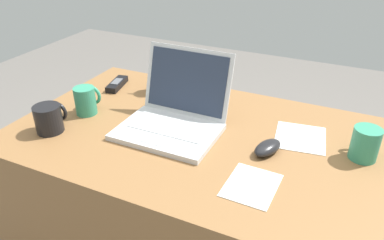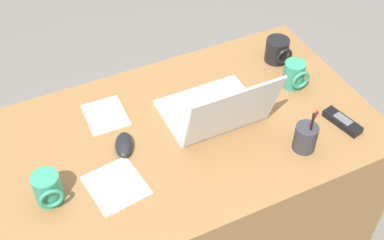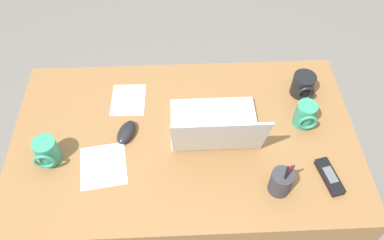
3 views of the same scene
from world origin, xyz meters
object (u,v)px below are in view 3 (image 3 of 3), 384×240
object	(u,v)px
pen_holder	(281,182)
coffee_mug_spare	(303,85)
coffee_mug_tall	(305,115)
computer_mouse	(126,132)
cordless_phone	(329,177)
coffee_mug_white	(47,152)
laptop	(216,127)

from	to	relation	value
pen_holder	coffee_mug_spare	bearing A→B (deg)	-111.55
coffee_mug_spare	coffee_mug_tall	bearing A→B (deg)	79.85
computer_mouse	coffee_mug_tall	size ratio (longest dim) A/B	1.08
pen_holder	cordless_phone	bearing A→B (deg)	-169.72
coffee_mug_white	pen_holder	distance (m)	0.80
coffee_mug_white	cordless_phone	bearing A→B (deg)	173.02
pen_holder	computer_mouse	bearing A→B (deg)	-25.30
laptop	coffee_mug_tall	distance (m)	0.34
laptop	cordless_phone	world-z (taller)	laptop
coffee_mug_tall	pen_holder	world-z (taller)	pen_holder
laptop	computer_mouse	distance (m)	0.33
coffee_mug_tall	cordless_phone	size ratio (longest dim) A/B	0.69
coffee_mug_tall	coffee_mug_spare	xyz separation A→B (m)	(-0.03, -0.15, -0.00)
computer_mouse	pen_holder	xyz separation A→B (m)	(-0.52, 0.25, 0.03)
laptop	coffee_mug_tall	xyz separation A→B (m)	(-0.34, -0.04, 0.00)
laptop	coffee_mug_spare	world-z (taller)	laptop
laptop	cordless_phone	bearing A→B (deg)	152.09
laptop	coffee_mug_white	world-z (taller)	laptop
coffee_mug_spare	pen_holder	world-z (taller)	pen_holder
cordless_phone	coffee_mug_white	bearing A→B (deg)	-6.98
coffee_mug_spare	pen_holder	xyz separation A→B (m)	(0.17, 0.43, 0.00)
coffee_mug_white	pen_holder	xyz separation A→B (m)	(-0.78, 0.15, -0.00)
coffee_mug_white	laptop	bearing A→B (deg)	-172.24
computer_mouse	laptop	bearing A→B (deg)	-162.47
computer_mouse	coffee_mug_spare	size ratio (longest dim) A/B	1.08
coffee_mug_tall	pen_holder	distance (m)	0.31
computer_mouse	pen_holder	size ratio (longest dim) A/B	0.63
coffee_mug_white	coffee_mug_spare	world-z (taller)	coffee_mug_white
coffee_mug_tall	computer_mouse	bearing A→B (deg)	2.10
coffee_mug_white	coffee_mug_tall	size ratio (longest dim) A/B	1.00
computer_mouse	cordless_phone	distance (m)	0.73
computer_mouse	coffee_mug_white	size ratio (longest dim) A/B	1.09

